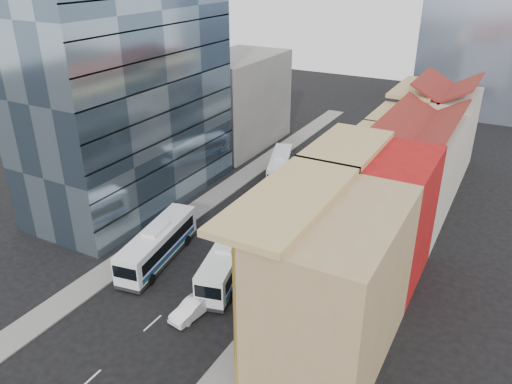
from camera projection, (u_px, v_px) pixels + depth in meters
The scene contains 14 objects.
ground at pixel (145, 330), 40.42m from camera, with size 200.00×200.00×0.00m, color black.
sidewalk_right at pixel (339, 235), 54.14m from camera, with size 3.00×90.00×0.15m, color slate.
sidewalk_left at pixel (208, 201), 61.52m from camera, with size 3.00×90.00×0.15m, color slate.
shophouse_tan at pixel (334, 287), 35.74m from camera, with size 8.00×14.00×12.00m, color tan.
shophouse_red at pixel (381, 217), 45.25m from camera, with size 8.00×10.00×12.00m, color #A91413.
shophouse_cream_near at pixel (405, 189), 53.21m from camera, with size 8.00×9.00×10.00m, color beige.
shophouse_cream_mid at pixel (423, 161), 60.34m from camera, with size 8.00×9.00×10.00m, color beige.
shophouse_cream_far at pixel (440, 133), 68.45m from camera, with size 8.00×12.00×11.00m, color beige.
office_tower at pixel (125, 78), 56.45m from camera, with size 12.00×26.00×30.00m, color #425668.
office_block_far at pixel (237, 101), 77.67m from camera, with size 10.00×18.00×14.00m, color gray.
bus_left_near at pixel (158, 244), 48.97m from camera, with size 2.77×11.81×3.79m, color white, non-canonical shape.
bus_left_far at pixel (280, 166), 67.84m from camera, with size 2.45×10.45×3.35m, color white, non-canonical shape.
bus_right at pixel (228, 259), 46.54m from camera, with size 2.72×11.63×3.73m, color white, non-canonical shape.
sedan_right at pixel (193, 308), 41.84m from camera, with size 1.56×4.47×1.47m, color white.
Camera 1 is at (23.18, -23.48, 27.44)m, focal length 35.00 mm.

